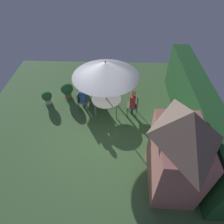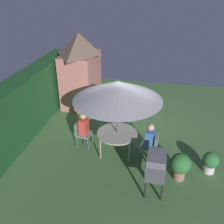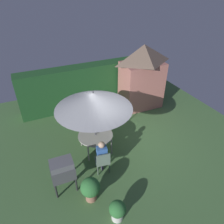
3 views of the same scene
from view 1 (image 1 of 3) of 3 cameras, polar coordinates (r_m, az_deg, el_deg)
The scene contains 12 objects.
ground_plane at distance 8.26m, azimuth -2.27°, elevation -4.61°, with size 11.00×11.00×0.00m, color #47703D.
hedge_backdrop at distance 8.05m, azimuth 23.20°, elevation 0.18°, with size 7.01×0.78×2.14m.
garden_shed at distance 5.85m, azimuth 18.92°, elevation -10.92°, with size 2.12×1.45×3.17m.
patio_table at distance 8.54m, azimuth -1.67°, elevation 3.72°, with size 1.30×1.30×0.73m.
patio_umbrella at distance 7.65m, azimuth -1.90°, elevation 12.44°, with size 2.69×2.69×2.55m.
bbq_grill at distance 9.80m, azimuth -8.83°, elevation 10.37°, with size 0.71×0.52×1.20m.
chair_near_shed at distance 8.56m, azimuth 6.60°, elevation 2.14°, with size 0.51×0.51×0.90m.
chair_far_side at distance 8.90m, azimuth -8.89°, elevation 3.81°, with size 0.53×0.53×0.90m.
potted_plant_by_shed at distance 9.66m, azimuth -13.11°, elevation 6.46°, with size 0.59×0.59×0.83m.
potted_plant_by_grill at distance 9.65m, azimuth -18.62°, elevation 4.25°, with size 0.47×0.47×0.67m.
person_in_red at distance 8.39m, azimuth 6.16°, elevation 3.54°, with size 0.36×0.28×1.26m.
person_in_blue at distance 8.71m, azimuth -8.53°, elevation 5.06°, with size 0.37×0.29×1.26m.
Camera 1 is at (5.45, 0.51, 6.19)m, focal length 31.00 mm.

